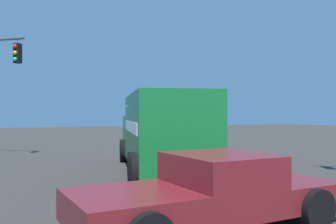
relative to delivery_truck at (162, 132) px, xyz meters
name	(u,v)px	position (x,y,z in m)	size (l,w,h in m)	color
ground_plane	(159,168)	(-1.11, 0.32, -1.48)	(100.00, 100.00, 0.00)	#33302D
delivery_truck	(162,132)	(0.00, 0.00, 0.00)	(8.50, 4.47, 2.83)	#146B2D
pickup_maroon	(212,189)	(6.47, -1.67, -0.75)	(2.60, 5.35, 1.38)	maroon
sedan_white	(164,135)	(-12.28, 5.20, -0.85)	(2.13, 4.34, 1.31)	white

